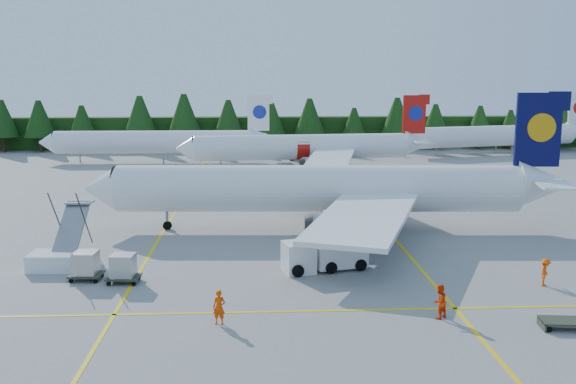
{
  "coord_description": "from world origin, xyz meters",
  "views": [
    {
      "loc": [
        -5.74,
        -41.64,
        13.55
      ],
      "look_at": [
        -2.91,
        14.14,
        3.5
      ],
      "focal_mm": 40.0,
      "sensor_mm": 36.0,
      "label": 1
    }
  ],
  "objects_px": {
    "airstairs": "(65,256)",
    "service_truck": "(325,250)",
    "airliner_navy": "(310,189)",
    "airliner_red": "(298,147)"
  },
  "relations": [
    {
      "from": "airliner_navy",
      "to": "airstairs",
      "type": "relative_size",
      "value": 6.56
    },
    {
      "from": "airstairs",
      "to": "service_truck",
      "type": "height_order",
      "value": "airstairs"
    },
    {
      "from": "airliner_red",
      "to": "service_truck",
      "type": "relative_size",
      "value": 5.97
    },
    {
      "from": "airstairs",
      "to": "service_truck",
      "type": "xyz_separation_m",
      "value": [
        18.65,
        -1.37,
        0.5
      ]
    },
    {
      "from": "airstairs",
      "to": "service_truck",
      "type": "bearing_deg",
      "value": -1.85
    },
    {
      "from": "airliner_navy",
      "to": "airliner_red",
      "type": "relative_size",
      "value": 1.13
    },
    {
      "from": "airliner_red",
      "to": "service_truck",
      "type": "distance_m",
      "value": 50.37
    },
    {
      "from": "airliner_navy",
      "to": "service_truck",
      "type": "relative_size",
      "value": 6.72
    },
    {
      "from": "airliner_red",
      "to": "service_truck",
      "type": "height_order",
      "value": "airliner_red"
    },
    {
      "from": "airliner_red",
      "to": "airstairs",
      "type": "xyz_separation_m",
      "value": [
        -20.0,
        -48.95,
        -2.36
      ]
    }
  ]
}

